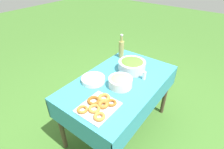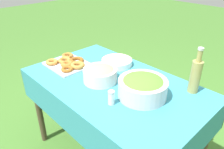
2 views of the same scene
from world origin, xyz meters
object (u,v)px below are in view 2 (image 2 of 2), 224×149
Objects in this scene: salad_bowl at (143,86)px; pasta_bowl at (100,74)px; olive_oil_bottle at (195,75)px; plate_stack at (117,62)px; donut_platter at (68,63)px.

salad_bowl reaches higher than pasta_bowl.
olive_oil_bottle is at bearing -146.19° from pasta_bowl.
olive_oil_bottle is at bearing -172.97° from plate_stack.
pasta_bowl is at bearing 111.35° from plate_stack.
pasta_bowl is 0.78× the size of olive_oil_bottle.
donut_platter is (0.37, 0.03, -0.04)m from pasta_bowl.
plate_stack is (-0.26, -0.30, 0.00)m from donut_platter.
pasta_bowl is (0.33, 0.07, -0.01)m from salad_bowl.
olive_oil_bottle reaches higher than salad_bowl.
salad_bowl reaches higher than donut_platter.
pasta_bowl is at bearing 11.56° from salad_bowl.
olive_oil_bottle reaches higher than plate_stack.
donut_platter reaches higher than plate_stack.
donut_platter is 1.45× the size of plate_stack.
salad_bowl is 0.35m from olive_oil_bottle.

